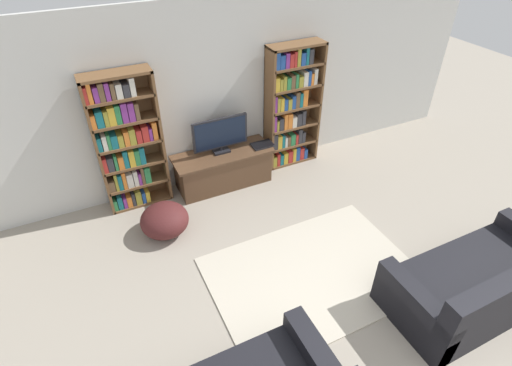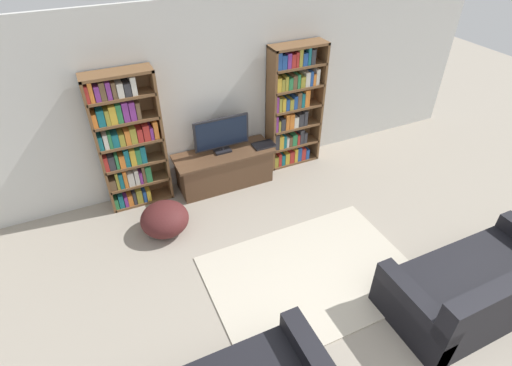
# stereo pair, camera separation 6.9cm
# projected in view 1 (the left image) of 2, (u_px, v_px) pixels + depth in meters

# --- Properties ---
(wall_back) EXTENTS (8.80, 0.06, 2.60)m
(wall_back) POSITION_uv_depth(u_px,v_px,m) (214.00, 95.00, 5.58)
(wall_back) COLOR silver
(wall_back) RESTS_ON ground_plane
(bookshelf_left) EXTENTS (0.85, 0.30, 1.91)m
(bookshelf_left) POSITION_uv_depth(u_px,v_px,m) (126.00, 143.00, 5.18)
(bookshelf_left) COLOR brown
(bookshelf_left) RESTS_ON ground_plane
(bookshelf_right) EXTENTS (0.85, 0.30, 1.91)m
(bookshelf_right) POSITION_uv_depth(u_px,v_px,m) (290.00, 107.00, 6.05)
(bookshelf_right) COLOR brown
(bookshelf_right) RESTS_ON ground_plane
(tv_stand) EXTENTS (1.45, 0.54, 0.54)m
(tv_stand) POSITION_uv_depth(u_px,v_px,m) (223.00, 168.00, 5.94)
(tv_stand) COLOR brown
(tv_stand) RESTS_ON ground_plane
(television) EXTENTS (0.81, 0.16, 0.54)m
(television) POSITION_uv_depth(u_px,v_px,m) (220.00, 135.00, 5.63)
(television) COLOR black
(television) RESTS_ON tv_stand
(laptop) EXTENTS (0.32, 0.22, 0.03)m
(laptop) POSITION_uv_depth(u_px,v_px,m) (262.00, 145.00, 5.94)
(laptop) COLOR #28282D
(laptop) RESTS_ON tv_stand
(area_rug) EXTENTS (2.35, 1.65, 0.02)m
(area_rug) POSITION_uv_depth(u_px,v_px,m) (313.00, 274.00, 4.66)
(area_rug) COLOR beige
(area_rug) RESTS_ON ground_plane
(couch_right_sofa) EXTENTS (1.96, 0.95, 0.85)m
(couch_right_sofa) POSITION_uv_depth(u_px,v_px,m) (480.00, 284.00, 4.20)
(couch_right_sofa) COLOR black
(couch_right_sofa) RESTS_ON ground_plane
(beanbag_ottoman) EXTENTS (0.62, 0.62, 0.41)m
(beanbag_ottoman) POSITION_uv_depth(u_px,v_px,m) (165.00, 220.00, 5.12)
(beanbag_ottoman) COLOR #4C1E1E
(beanbag_ottoman) RESTS_ON ground_plane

